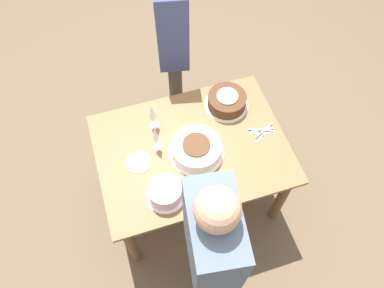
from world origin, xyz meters
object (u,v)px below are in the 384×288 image
Objects in this scene: cake_center_white at (196,149)px; wine_glass_far at (155,135)px; cake_back_decorated at (165,192)px; person_cutting at (172,34)px; wine_glass_near at (152,113)px; person_watching at (211,250)px; cake_front_chocolate at (227,101)px.

wine_glass_far reaches higher than cake_center_white.
cake_back_decorated is 0.16× the size of person_cutting.
cake_center_white is 0.28m from wine_glass_far.
person_cutting reaches higher than cake_center_white.
cake_center_white is at bearing 6.05° from person_cutting.
cake_center_white is 1.62× the size of wine_glass_near.
wine_glass_far is at bearing -26.01° from cake_center_white.
person_watching is at bearing 95.71° from wine_glass_far.
wine_glass_far reaches higher than cake_back_decorated.
wine_glass_near is 0.18m from wine_glass_far.
cake_front_chocolate is 0.20× the size of person_cutting.
person_watching is (0.48, 1.01, 0.23)m from cake_front_chocolate.
cake_center_white is 0.91m from person_cutting.
person_watching is (-0.12, 0.47, 0.22)m from cake_back_decorated.
cake_center_white is 0.24× the size of person_cutting.
wine_glass_far is 0.15× the size of person_cutting.
wine_glass_far is at bearing -11.05° from person_cutting.
cake_front_chocolate is at bearing -136.86° from cake_center_white.
cake_front_chocolate is at bearing 33.47° from person_cutting.
cake_center_white is 0.37m from wine_glass_near.
cake_front_chocolate is 0.60m from wine_glass_far.
cake_back_decorated is at bearing 83.60° from wine_glass_far.
cake_back_decorated is 1.20m from person_cutting.
cake_center_white is at bearing 43.14° from cake_front_chocolate.
wine_glass_near is 0.68m from person_cutting.
cake_back_decorated is 0.15× the size of person_watching.
wine_glass_near reaches higher than cake_front_chocolate.
person_watching reaches higher than cake_center_white.
wine_glass_near is (-0.06, -0.53, 0.10)m from cake_back_decorated.
cake_front_chocolate is 0.65m from person_cutting.
person_watching reaches higher than wine_glass_far.
wine_glass_near is 1.01m from person_watching.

